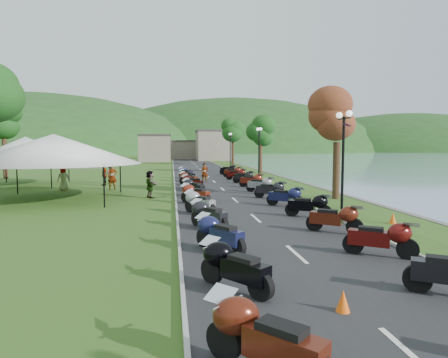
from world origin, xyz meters
name	(u,v)px	position (x,y,z in m)	size (l,w,h in m)	color
road	(208,176)	(0.00, 40.00, 0.01)	(7.00, 120.00, 0.02)	#272729
hills_backdrop	(179,151)	(0.00, 200.00, 0.00)	(360.00, 120.00, 76.00)	#285621
far_building	(180,148)	(-2.00, 85.00, 2.50)	(18.00, 16.00, 5.00)	gray
moto_row_left	(205,209)	(-2.35, 15.72, 0.55)	(2.60, 46.71, 1.10)	#331411
moto_row_right	(271,190)	(2.34, 22.43, 0.55)	(2.60, 41.30, 1.10)	#331411
vendor_tent_main	(55,167)	(-10.80, 23.65, 2.00)	(6.88, 6.88, 4.00)	silver
vendor_tent_side	(26,161)	(-15.67, 33.16, 2.00)	(5.35, 5.35, 4.00)	silver
tree_lakeside	(337,134)	(6.28, 21.79, 4.00)	(2.88, 2.88, 8.00)	#1E5419
pedestrian_a	(113,190)	(-8.16, 28.77, 0.00)	(0.70, 0.52, 1.93)	slate
pedestrian_b	(111,184)	(-8.98, 33.36, 0.00)	(0.81, 0.44, 1.66)	slate
traffic_cone_near	(343,301)	(-0.38, 5.80, 0.23)	(0.30, 0.30, 0.46)	#F2590C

